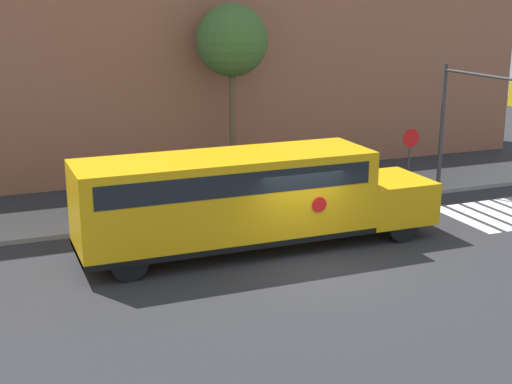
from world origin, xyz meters
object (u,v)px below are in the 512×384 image
stop_sign (410,151)px  tree_near_sidewalk (232,42)px  school_bus (243,196)px  traffic_light (467,110)px

stop_sign → tree_near_sidewalk: 8.01m
school_bus → traffic_light: 9.98m
stop_sign → traffic_light: size_ratio=0.51×
stop_sign → traffic_light: 2.57m
school_bus → traffic_light: size_ratio=2.23×
school_bus → stop_sign: size_ratio=4.35×
traffic_light → tree_near_sidewalk: size_ratio=0.69×
tree_near_sidewalk → stop_sign: bearing=-35.0°
traffic_light → tree_near_sidewalk: tree_near_sidewalk is taller
school_bus → traffic_light: bearing=13.4°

